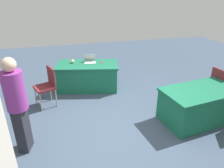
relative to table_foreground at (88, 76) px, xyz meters
The scene contains 9 objects.
ground_plane 2.06m from the table_foreground, 101.70° to the left, with size 14.40×14.40×0.00m, color #3D4C60.
table_foreground is the anchor object (origin of this frame).
table_mid_left 3.05m from the table_foreground, 132.98° to the left, with size 1.72×1.11×0.75m.
chair_near_front 3.48m from the table_foreground, 149.25° to the left, with size 0.50×0.50×0.96m.
chair_tucked_right 1.32m from the table_foreground, 32.57° to the left, with size 0.57×0.57×0.97m.
person_attendee_browsing 2.77m from the table_foreground, 55.94° to the left, with size 0.41×0.41×1.75m.
laptop_silver 0.43m from the table_foreground, 133.61° to the right, with size 0.35×0.33×0.21m.
yarn_ball 0.60m from the table_foreground, 24.81° to the right, with size 0.10×0.10×0.10m, color beige.
scissors_red 0.56m from the table_foreground, behind, with size 0.18×0.04×0.01m, color red.
Camera 1 is at (1.18, 3.61, 2.74)m, focal length 33.93 mm.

